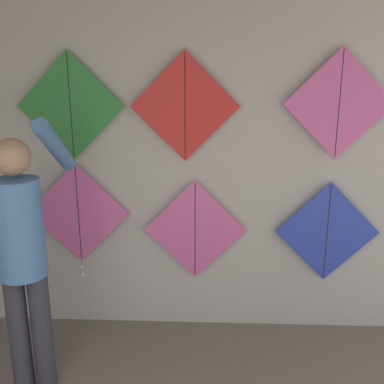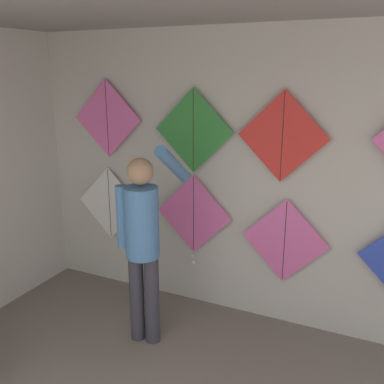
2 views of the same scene
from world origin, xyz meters
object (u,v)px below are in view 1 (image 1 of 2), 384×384
kite_2 (195,230)px  kite_5 (70,106)px  kite_3 (327,232)px  kite_6 (185,107)px  kite_7 (339,104)px  kite_1 (79,215)px  shopkeeper (22,246)px

kite_2 → kite_5: kite_5 is taller
kite_3 → kite_6: size_ratio=1.00×
kite_5 → kite_6: size_ratio=1.00×
kite_2 → kite_3: size_ratio=1.00×
kite_3 → kite_5: 2.21m
kite_6 → kite_7: (1.13, 0.00, 0.02)m
kite_1 → kite_6: kite_6 is taller
kite_6 → kite_1: bearing=-180.0°
kite_3 → kite_6: 1.49m
kite_2 → kite_1: bearing=-180.0°
shopkeeper → kite_2: bearing=27.3°
kite_3 → kite_5: (-1.99, 0.00, 0.98)m
kite_5 → kite_6: bearing=0.0°
kite_1 → kite_7: bearing=0.0°
kite_7 → kite_5: bearing=180.0°
shopkeeper → kite_1: (0.12, 0.77, -0.05)m
kite_1 → kite_7: 2.18m
kite_7 → kite_6: bearing=180.0°
kite_1 → kite_5: kite_5 is taller
kite_5 → kite_6: 0.86m
kite_2 → kite_5: size_ratio=1.00×
kite_3 → kite_5: size_ratio=1.00×
kite_2 → kite_5: bearing=180.0°
kite_1 → kite_7: (1.99, 0.00, 0.88)m
kite_5 → kite_7: size_ratio=1.00×
kite_5 → kite_7: 1.99m
kite_2 → kite_6: 0.97m
kite_5 → kite_6: (0.86, 0.00, -0.00)m
kite_1 → kite_3: (1.98, 0.00, -0.11)m
kite_6 → kite_2: bearing=0.0°
kite_3 → kite_5: bearing=180.0°
shopkeeper → kite_7: (2.12, 0.77, 0.83)m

